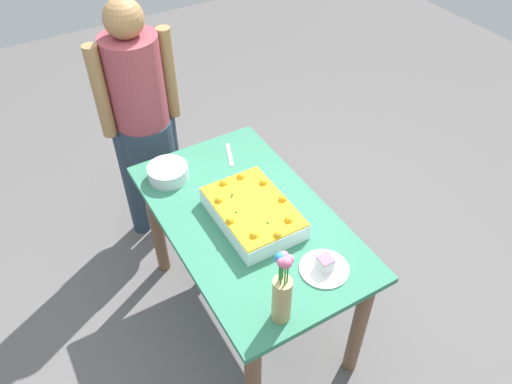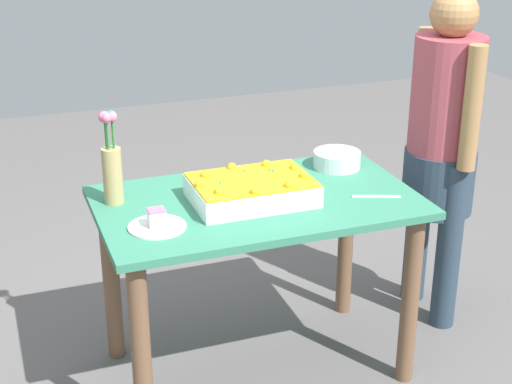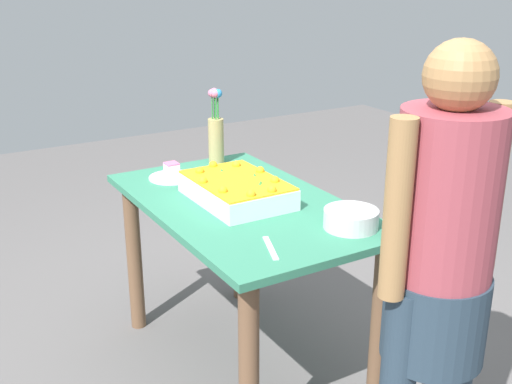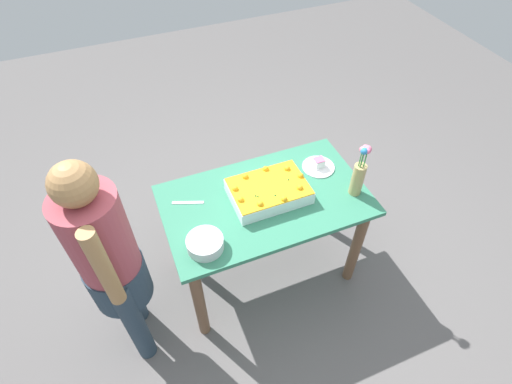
% 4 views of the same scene
% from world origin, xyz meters
% --- Properties ---
extents(ground_plane, '(8.00, 8.00, 0.00)m').
position_xyz_m(ground_plane, '(0.00, 0.00, 0.00)').
color(ground_plane, '#5E5B5A').
extents(dining_table, '(1.22, 0.72, 0.77)m').
position_xyz_m(dining_table, '(0.00, 0.00, 0.62)').
color(dining_table, '#337B5D').
rests_on(dining_table, ground_plane).
extents(sheet_cake, '(0.45, 0.31, 0.11)m').
position_xyz_m(sheet_cake, '(0.03, 0.01, 0.81)').
color(sheet_cake, white).
rests_on(sheet_cake, dining_table).
extents(serving_plate_with_slice, '(0.21, 0.21, 0.07)m').
position_xyz_m(serving_plate_with_slice, '(0.42, 0.12, 0.78)').
color(serving_plate_with_slice, white).
rests_on(serving_plate_with_slice, dining_table).
extents(cake_knife, '(0.18, 0.08, 0.00)m').
position_xyz_m(cake_knife, '(-0.44, 0.14, 0.77)').
color(cake_knife, silver).
rests_on(cake_knife, dining_table).
extents(flower_vase, '(0.07, 0.07, 0.36)m').
position_xyz_m(flower_vase, '(0.52, -0.15, 0.92)').
color(flower_vase, tan).
rests_on(flower_vase, dining_table).
extents(fruit_bowl, '(0.20, 0.20, 0.07)m').
position_xyz_m(fruit_bowl, '(-0.43, -0.20, 0.80)').
color(fruit_bowl, silver).
rests_on(fruit_bowl, dining_table).
extents(person_standing, '(0.31, 0.45, 1.49)m').
position_xyz_m(person_standing, '(-0.91, -0.15, 0.85)').
color(person_standing, '#293B4A').
rests_on(person_standing, ground_plane).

